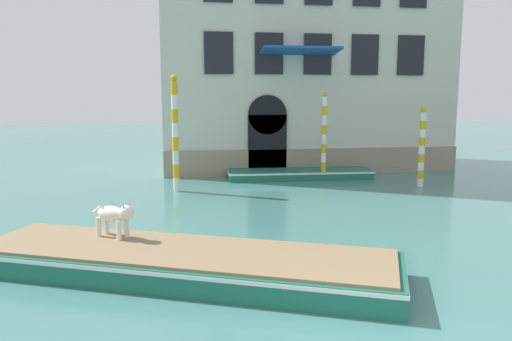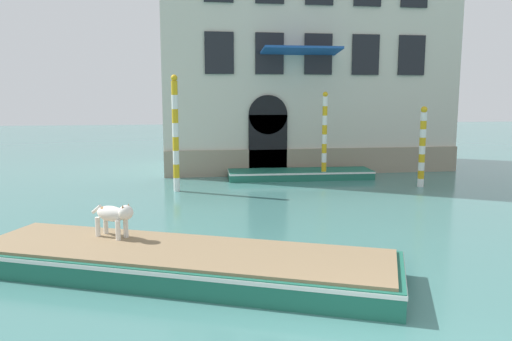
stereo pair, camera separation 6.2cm
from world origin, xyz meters
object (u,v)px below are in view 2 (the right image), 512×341
(mooring_pole_2, at_px, (324,136))
(mooring_pole_1, at_px, (422,146))
(boat_foreground, at_px, (180,261))
(dog_on_deck, at_px, (114,215))
(mooring_pole_0, at_px, (175,133))
(boat_moored_near_palazzo, at_px, (300,174))

(mooring_pole_2, bearing_deg, mooring_pole_1, -29.95)
(boat_foreground, bearing_deg, dog_on_deck, 165.82)
(boat_foreground, xyz_separation_m, mooring_pole_0, (-0.12, 9.30, 1.96))
(boat_moored_near_palazzo, height_order, mooring_pole_1, mooring_pole_1)
(mooring_pole_0, distance_m, mooring_pole_1, 9.89)
(boat_foreground, bearing_deg, boat_moored_near_palazzo, 88.22)
(mooring_pole_0, bearing_deg, boat_foreground, -89.27)
(mooring_pole_1, bearing_deg, mooring_pole_2, 150.05)
(mooring_pole_2, bearing_deg, dog_on_deck, -128.27)
(boat_foreground, height_order, mooring_pole_1, mooring_pole_1)
(mooring_pole_1, bearing_deg, boat_foreground, -137.95)
(mooring_pole_0, height_order, mooring_pole_1, mooring_pole_0)
(boat_foreground, relative_size, dog_on_deck, 9.18)
(boat_foreground, height_order, mooring_pole_2, mooring_pole_2)
(boat_moored_near_palazzo, xyz_separation_m, mooring_pole_0, (-5.46, -2.17, 2.05))
(dog_on_deck, xyz_separation_m, mooring_pole_0, (1.31, 8.21, 1.18))
(mooring_pole_1, distance_m, mooring_pole_2, 4.05)
(boat_foreground, xyz_separation_m, boat_moored_near_palazzo, (5.34, 11.47, -0.09))
(dog_on_deck, xyz_separation_m, mooring_pole_2, (7.66, 9.71, 0.86))
(boat_moored_near_palazzo, bearing_deg, mooring_pole_0, -155.99)
(dog_on_deck, xyz_separation_m, boat_moored_near_palazzo, (6.77, 10.38, -0.87))
(mooring_pole_1, height_order, mooring_pole_2, mooring_pole_2)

